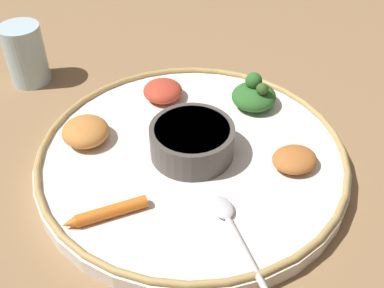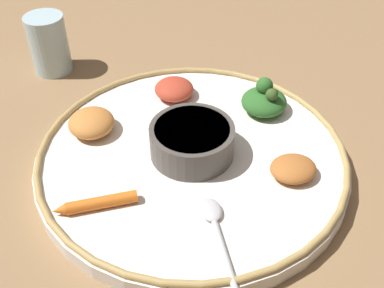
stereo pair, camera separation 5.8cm
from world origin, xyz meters
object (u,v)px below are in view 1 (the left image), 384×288
(center_bowl, at_px, (192,140))
(drinking_glass, at_px, (26,58))
(greens_pile, at_px, (254,95))
(carrot_near_spoon, at_px, (106,213))
(spoon, at_px, (234,231))

(center_bowl, height_order, drinking_glass, drinking_glass)
(greens_pile, distance_m, carrot_near_spoon, 0.27)
(spoon, distance_m, carrot_near_spoon, 0.14)
(center_bowl, distance_m, greens_pile, 0.13)
(center_bowl, xyz_separation_m, greens_pile, (0.09, 0.10, -0.00))
(drinking_glass, bearing_deg, greens_pile, -14.74)
(drinking_glass, bearing_deg, spoon, -46.13)
(carrot_near_spoon, bearing_deg, spoon, -8.22)
(carrot_near_spoon, relative_size, drinking_glass, 0.97)
(greens_pile, bearing_deg, drinking_glass, 165.26)
(center_bowl, bearing_deg, greens_pile, 50.36)
(carrot_near_spoon, bearing_deg, center_bowl, 49.16)
(spoon, xyz_separation_m, drinking_glass, (-0.31, 0.32, 0.01))
(spoon, bearing_deg, carrot_near_spoon, 171.78)
(spoon, bearing_deg, greens_pile, 80.30)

